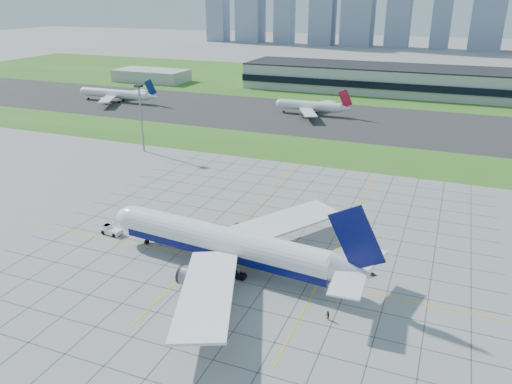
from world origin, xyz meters
TOP-DOWN VIEW (x-y plane):
  - ground at (0.00, 0.00)m, footprint 1400.00×1400.00m
  - grass_median at (0.00, 90.00)m, footprint 700.00×35.00m
  - asphalt_taxiway at (0.00, 145.00)m, footprint 700.00×75.00m
  - grass_far at (0.00, 255.00)m, footprint 700.00×145.00m
  - apron_markings at (0.43, 11.09)m, footprint 120.00×130.00m
  - terminal at (40.00, 229.87)m, footprint 260.00×43.00m
  - service_block at (-160.00, 210.00)m, footprint 50.00×25.00m
  - light_mast at (-70.00, 65.00)m, footprint 2.50×2.50m
  - airliner at (-2.92, -2.92)m, footprint 65.42×66.01m
  - pushback_tug at (-37.13, 0.75)m, footprint 8.09×3.26m
  - crew_near at (-22.41, 0.36)m, footprint 0.59×0.78m
  - crew_far at (22.98, -14.09)m, footprint 1.10×1.14m
  - distant_jet_0 at (-139.07, 141.22)m, footprint 49.15×42.66m
  - distant_jet_1 at (-27.29, 150.35)m, footprint 37.04×42.66m

SIDE VIEW (x-z plane):
  - ground at x=0.00m, z-range 0.00..0.00m
  - apron_markings at x=0.43m, z-range 0.00..0.03m
  - grass_median at x=0.00m, z-range 0.00..0.04m
  - grass_far at x=0.00m, z-range 0.00..0.04m
  - asphalt_taxiway at x=0.00m, z-range 0.01..0.05m
  - crew_far at x=22.98m, z-range 0.00..1.85m
  - crew_near at x=-22.41m, z-range 0.00..1.93m
  - pushback_tug at x=-37.13m, z-range -0.12..2.10m
  - service_block at x=-160.00m, z-range 0.00..8.00m
  - distant_jet_1 at x=-27.29m, z-range -2.55..11.52m
  - distant_jet_0 at x=-139.07m, z-range -2.55..11.53m
  - airliner at x=-2.92m, z-range -4.67..15.93m
  - terminal at x=40.00m, z-range -0.01..15.79m
  - light_mast at x=-70.00m, z-range 3.38..28.98m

